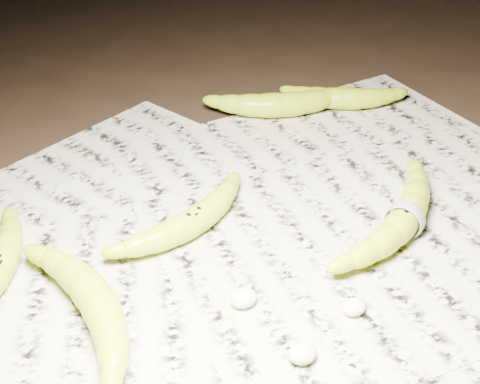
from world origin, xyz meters
name	(u,v)px	position (x,y,z in m)	size (l,w,h in m)	color
ground	(263,236)	(0.00, 0.00, 0.00)	(3.00, 3.00, 0.00)	black
newspaper_patch	(240,236)	(-0.03, 0.01, 0.00)	(0.90, 0.70, 0.01)	#B0AD97
banana_left_b	(96,299)	(-0.23, -0.04, 0.03)	(0.21, 0.07, 0.04)	#A7B716
banana_center	(193,219)	(-0.08, 0.04, 0.03)	(0.20, 0.06, 0.04)	#A7B716
banana_taped	(405,217)	(0.16, -0.08, 0.03)	(0.24, 0.06, 0.04)	#A7B716
banana_upper_a	(282,103)	(0.18, 0.26, 0.03)	(0.21, 0.07, 0.04)	#A7B716
banana_upper_b	(344,97)	(0.28, 0.24, 0.03)	(0.18, 0.06, 0.04)	#A7B716
measuring_tape	(405,217)	(0.16, -0.08, 0.03)	(0.05, 0.05, 0.00)	white
flesh_chunk_a	(243,295)	(-0.08, -0.10, 0.02)	(0.03, 0.03, 0.02)	beige
flesh_chunk_b	(303,351)	(-0.07, -0.20, 0.02)	(0.03, 0.02, 0.02)	beige
flesh_chunk_c	(354,304)	(0.02, -0.17, 0.02)	(0.03, 0.02, 0.02)	beige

